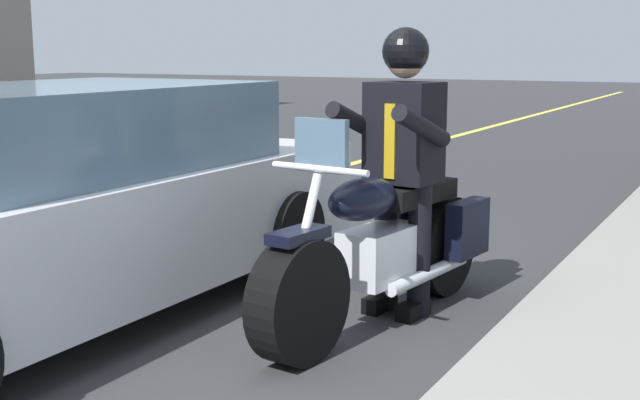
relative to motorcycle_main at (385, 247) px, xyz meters
The scene contains 4 objects.
ground_plane 1.54m from the motorcycle_main, 58.67° to the right, with size 80.00×80.00×0.00m, color #333335.
motorcycle_main is the anchor object (origin of this frame).
rider_main 0.61m from the motorcycle_main, behind, with size 0.67×0.60×1.74m.
car_silver 2.03m from the motorcycle_main, 63.48° to the right, with size 4.60×1.92×1.40m.
Camera 1 is at (3.64, 3.22, 1.61)m, focal length 46.70 mm.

